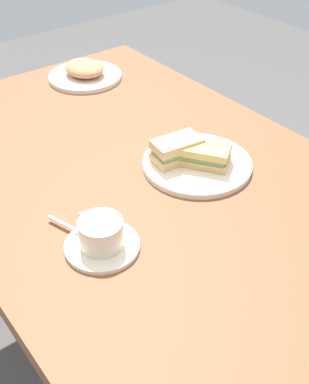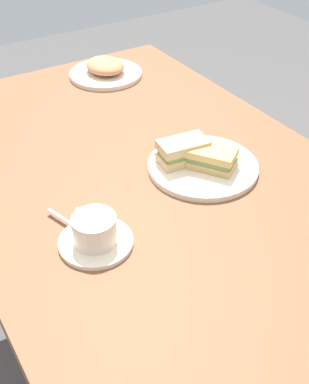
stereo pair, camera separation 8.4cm
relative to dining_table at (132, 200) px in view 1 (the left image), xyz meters
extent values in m
plane|color=#4E4C4B|center=(0.00, 0.00, -0.65)|extent=(6.00, 6.00, 0.00)
cube|color=brown|center=(0.00, 0.00, 0.09)|extent=(1.31, 0.88, 0.05)
cylinder|color=brown|center=(-0.58, 0.36, -0.29)|extent=(0.08, 0.08, 0.73)
cylinder|color=beige|center=(0.11, 0.12, 0.12)|extent=(0.27, 0.27, 0.01)
cube|color=tan|center=(0.11, 0.12, 0.14)|extent=(0.16, 0.15, 0.02)
cube|color=olive|center=(0.11, 0.12, 0.16)|extent=(0.15, 0.13, 0.01)
cube|color=tan|center=(0.11, 0.12, 0.17)|extent=(0.16, 0.15, 0.02)
cube|color=#D8B076|center=(0.07, 0.09, 0.14)|extent=(0.08, 0.13, 0.02)
cube|color=#739A4B|center=(0.07, 0.09, 0.16)|extent=(0.07, 0.12, 0.01)
cube|color=#D8B378|center=(0.07, 0.09, 0.18)|extent=(0.08, 0.13, 0.02)
cylinder|color=beige|center=(0.21, -0.22, 0.12)|extent=(0.15, 0.15, 0.01)
cylinder|color=beige|center=(0.21, -0.22, 0.16)|extent=(0.09, 0.09, 0.06)
cylinder|color=#A88457|center=(0.21, -0.22, 0.18)|extent=(0.08, 0.08, 0.01)
torus|color=beige|center=(0.16, -0.22, 0.16)|extent=(0.04, 0.01, 0.04)
cube|color=silver|center=(0.11, -0.25, 0.13)|extent=(0.07, 0.03, 0.00)
ellipsoid|color=silver|center=(0.15, -0.24, 0.13)|extent=(0.03, 0.03, 0.01)
cylinder|color=beige|center=(-0.49, 0.17, 0.12)|extent=(0.24, 0.24, 0.01)
ellipsoid|color=#BF7D53|center=(-0.49, 0.17, 0.15)|extent=(0.14, 0.12, 0.04)
camera|label=1|loc=(0.83, -0.56, 0.80)|focal=45.52mm
camera|label=2|loc=(0.87, -0.50, 0.80)|focal=45.52mm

